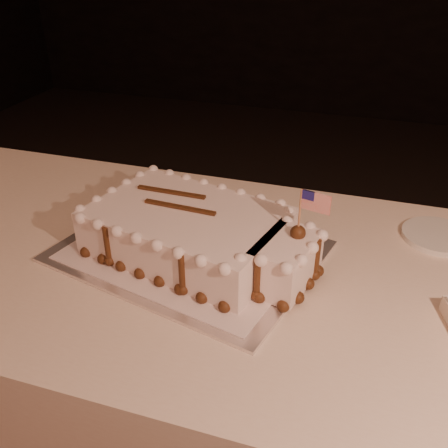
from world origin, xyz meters
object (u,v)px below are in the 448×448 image
(sheet_cake, at_px, (199,234))
(cake_board, at_px, (189,251))
(banquet_table, at_px, (274,400))
(side_plate, at_px, (438,236))

(sheet_cake, bearing_deg, cake_board, 167.12)
(banquet_table, distance_m, sheet_cake, 0.47)
(banquet_table, relative_size, cake_board, 4.55)
(banquet_table, bearing_deg, cake_board, 175.89)
(banquet_table, height_order, side_plate, side_plate)
(banquet_table, height_order, cake_board, cake_board)
(sheet_cake, height_order, side_plate, sheet_cake)
(cake_board, bearing_deg, sheet_cake, 0.49)
(cake_board, height_order, sheet_cake, sheet_cake)
(banquet_table, xyz_separation_m, cake_board, (-0.21, 0.02, 0.38))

